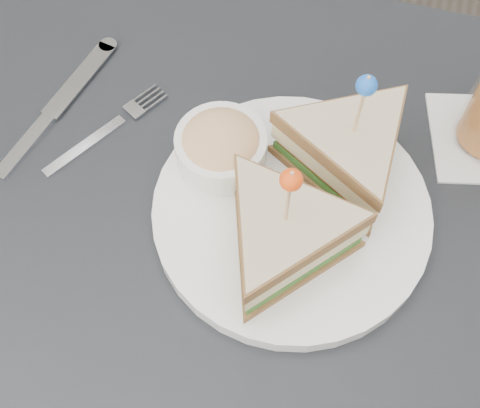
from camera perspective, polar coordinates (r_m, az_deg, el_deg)
name	(u,v)px	position (r m, az deg, el deg)	size (l,w,h in m)	color
ground_plane	(234,382)	(1.37, -0.54, -16.49)	(3.50, 3.50, 0.00)	#3F3833
table	(230,259)	(0.72, -0.98, -5.26)	(0.80, 0.80, 0.75)	black
plate_meal	(301,192)	(0.62, 5.80, 1.16)	(0.38, 0.38, 0.18)	white
cutlery_fork	(111,126)	(0.74, -12.10, 7.21)	(0.10, 0.16, 0.01)	silver
cutlery_knife	(54,110)	(0.77, -17.21, 8.50)	(0.07, 0.24, 0.01)	silver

